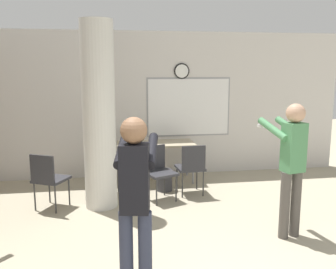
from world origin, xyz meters
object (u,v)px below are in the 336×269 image
Objects in this scene: chair_near_pillar at (48,177)px; person_playing_front at (135,195)px; person_playing_side at (291,160)px; folding_table at (156,146)px; bottle_on_table at (140,139)px; chair_table_front at (158,169)px; chair_table_left at (102,166)px; chair_table_right at (191,165)px.

chair_near_pillar is 0.51× the size of person_playing_front.
chair_near_pillar is 3.46m from person_playing_side.
folding_table is at bearing 117.75° from person_playing_side.
bottle_on_table reaches higher than chair_table_front.
chair_table_front is (-0.08, -0.98, -0.17)m from folding_table.
chair_near_pillar is at bearing -146.39° from folding_table.
chair_near_pillar is at bearing -144.24° from bottle_on_table.
chair_table_left is 0.51× the size of person_playing_front.
chair_table_left is 1.49m from chair_table_right.
person_playing_side reaches higher than folding_table.
folding_table is 1.00m from chair_table_front.
person_playing_side is (1.44, -1.60, 0.49)m from chair_table_front.
chair_table_right is at bearing -7.39° from chair_table_left.
person_playing_side is at bearing -47.97° from chair_table_front.
person_playing_front reaches higher than bottle_on_table.
chair_table_left is 1.00× the size of chair_table_front.
person_playing_front is (-0.64, -3.61, 0.32)m from folding_table.
chair_near_pillar is at bearing -146.86° from chair_table_left.
bottle_on_table is at bearing 84.62° from person_playing_front.
chair_near_pillar is 1.00× the size of chair_table_front.
chair_near_pillar is 1.00× the size of chair_table_right.
person_playing_side is (0.87, -1.72, 0.49)m from chair_table_right.
chair_table_left and chair_near_pillar have the same top height.
chair_table_left is 3.07m from person_playing_side.
chair_table_right is at bearing 12.04° from chair_table_front.
chair_near_pillar is at bearing -172.03° from chair_table_right.
chair_table_right is at bearing 116.87° from person_playing_side.
chair_table_front is at bearing 132.03° from person_playing_side.
person_playing_side is at bearing -63.13° from chair_table_right.
folding_table is at bearing 22.03° from bottle_on_table.
chair_table_front is at bearing 6.57° from chair_near_pillar.
bottle_on_table is at bearing -157.97° from folding_table.
chair_near_pillar is 0.51× the size of person_playing_side.
chair_table_front is at bearing -94.94° from folding_table.
folding_table is at bearing 85.06° from chair_table_front.
person_playing_side is at bearing -39.18° from chair_table_left.
chair_table_front is at bearing -19.08° from chair_table_left.
bottle_on_table is 0.32× the size of chair_table_front.
chair_table_left is 0.96m from chair_table_front.
bottle_on_table is 2.97m from person_playing_side.
person_playing_side is at bearing -55.81° from bottle_on_table.
chair_table_left is (-0.99, -0.67, -0.17)m from folding_table.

